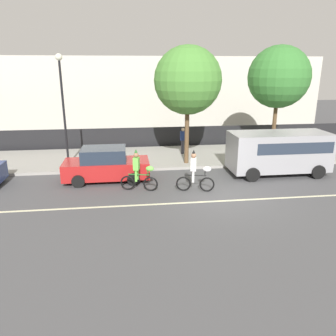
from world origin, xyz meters
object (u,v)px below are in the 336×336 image
(parade_cyclist_zebra, at_px, (196,173))
(parked_car_red, at_px, (106,165))
(parade_cyclist_lime, at_px, (139,173))
(pedestrian_onlooker, at_px, (183,140))
(parked_van_grey, at_px, (280,150))
(street_lamp_post, at_px, (62,94))

(parade_cyclist_zebra, relative_size, parked_car_red, 0.47)
(parade_cyclist_lime, xyz_separation_m, pedestrian_onlooker, (2.95, 5.72, 0.17))
(parade_cyclist_lime, bearing_deg, parade_cyclist_zebra, -9.32)
(parked_van_grey, xyz_separation_m, parked_car_red, (-8.82, 0.07, -0.50))
(parade_cyclist_lime, height_order, parade_cyclist_zebra, same)
(parked_van_grey, bearing_deg, pedestrian_onlooker, 135.94)
(parked_van_grey, bearing_deg, parade_cyclist_lime, -168.10)
(parked_car_red, height_order, pedestrian_onlooker, pedestrian_onlooker)
(parade_cyclist_zebra, xyz_separation_m, parked_van_grey, (4.79, 1.94, 0.44))
(parade_cyclist_lime, distance_m, parade_cyclist_zebra, 2.52)
(parade_cyclist_lime, relative_size, parked_car_red, 0.47)
(street_lamp_post, bearing_deg, parked_van_grey, -13.67)
(pedestrian_onlooker, bearing_deg, parade_cyclist_lime, -117.25)
(parade_cyclist_lime, distance_m, street_lamp_post, 6.48)
(parade_cyclist_zebra, xyz_separation_m, street_lamp_post, (-6.27, 4.63, 3.15))
(pedestrian_onlooker, bearing_deg, parade_cyclist_zebra, -94.29)
(parked_van_grey, bearing_deg, street_lamp_post, 166.33)
(parade_cyclist_lime, xyz_separation_m, parade_cyclist_zebra, (2.49, -0.41, 0.00))
(street_lamp_post, bearing_deg, pedestrian_onlooker, 12.59)
(parade_cyclist_lime, height_order, pedestrian_onlooker, parade_cyclist_lime)
(parade_cyclist_zebra, distance_m, parked_car_red, 4.51)
(parked_car_red, xyz_separation_m, street_lamp_post, (-2.23, 2.62, 3.21))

